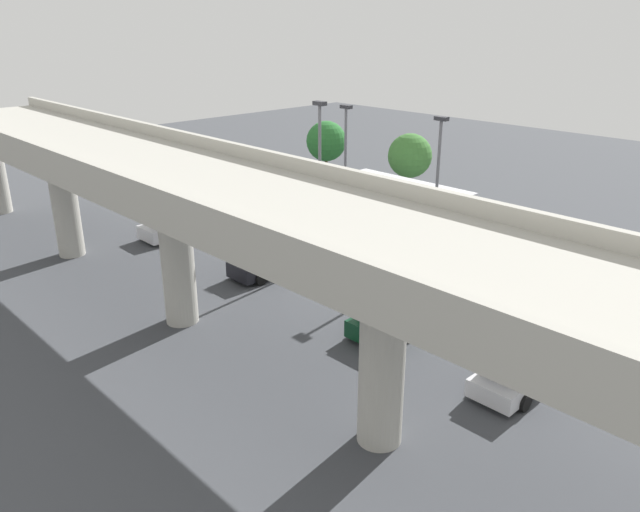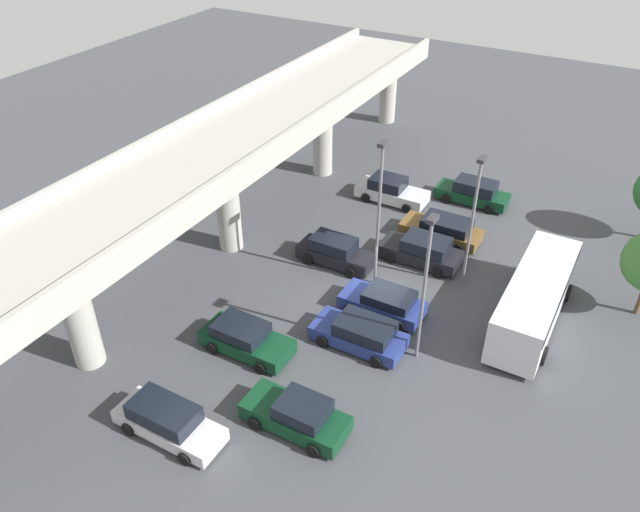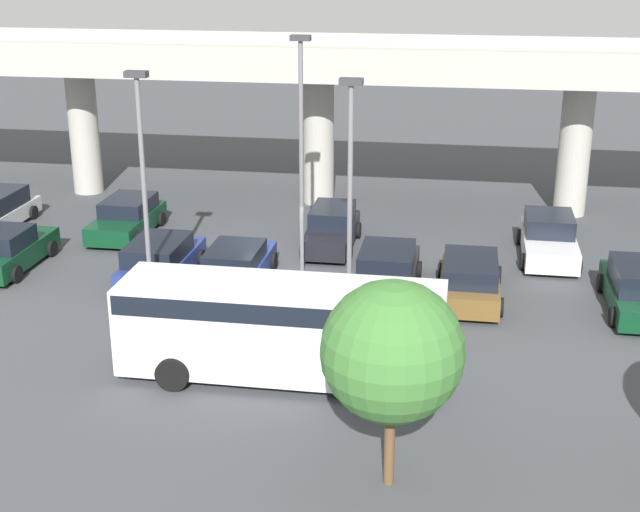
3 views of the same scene
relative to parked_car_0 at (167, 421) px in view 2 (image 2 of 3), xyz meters
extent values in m
plane|color=#424449|center=(12.82, -3.85, -0.74)|extent=(97.21, 97.21, 0.00)
cube|color=#ADAAA0|center=(12.82, 6.14, 5.69)|extent=(45.37, 6.42, 0.90)
cube|color=#ADAAA0|center=(12.82, 3.08, 6.41)|extent=(45.37, 0.30, 0.55)
cube|color=#ADAAA0|center=(12.82, 9.20, 6.41)|extent=(45.37, 0.30, 0.55)
cylinder|color=#ADAAA0|center=(1.48, 6.14, 2.25)|extent=(1.39, 1.39, 5.98)
cylinder|color=#ADAAA0|center=(12.82, 6.14, 2.25)|extent=(1.39, 1.39, 5.98)
cylinder|color=#ADAAA0|center=(24.16, 6.14, 2.25)|extent=(1.39, 1.39, 5.98)
cylinder|color=#ADAAA0|center=(35.51, 6.14, 2.25)|extent=(1.39, 1.39, 5.98)
cube|color=silver|center=(0.00, -0.07, -0.25)|extent=(1.74, 4.88, 0.65)
cube|color=black|center=(0.00, 0.11, 0.44)|extent=(1.60, 2.91, 0.74)
cylinder|color=black|center=(0.89, -1.58, -0.44)|extent=(0.22, 0.60, 0.60)
cylinder|color=black|center=(-0.89, -1.58, -0.44)|extent=(0.22, 0.60, 0.60)
cylinder|color=black|center=(0.89, 1.45, -0.44)|extent=(0.22, 0.60, 0.60)
cylinder|color=black|center=(-0.89, 1.45, -0.44)|extent=(0.22, 0.60, 0.60)
cube|color=#0C381E|center=(2.91, -4.43, -0.19)|extent=(1.86, 4.59, 0.75)
cube|color=black|center=(2.91, -4.82, 0.52)|extent=(1.71, 2.09, 0.66)
cylinder|color=black|center=(1.96, -3.01, -0.42)|extent=(0.22, 0.64, 0.64)
cylinder|color=black|center=(3.87, -3.01, -0.42)|extent=(0.22, 0.64, 0.64)
cylinder|color=black|center=(1.96, -5.85, -0.42)|extent=(0.22, 0.64, 0.64)
cylinder|color=black|center=(3.87, -5.85, -0.42)|extent=(0.22, 0.64, 0.64)
cube|color=#0C381E|center=(5.77, 0.03, -0.21)|extent=(1.93, 4.52, 0.72)
cube|color=black|center=(5.77, 0.36, 0.45)|extent=(1.78, 2.48, 0.61)
cylinder|color=black|center=(6.76, -1.37, -0.44)|extent=(0.22, 0.61, 0.61)
cylinder|color=black|center=(4.78, -1.37, -0.44)|extent=(0.22, 0.61, 0.61)
cylinder|color=black|center=(6.76, 1.43, -0.44)|extent=(0.22, 0.61, 0.61)
cylinder|color=black|center=(4.78, 1.43, -0.44)|extent=(0.22, 0.61, 0.61)
cube|color=navy|center=(8.82, -4.45, -0.24)|extent=(1.99, 4.64, 0.66)
cube|color=black|center=(8.82, -4.79, 0.42)|extent=(1.83, 2.75, 0.67)
cylinder|color=black|center=(7.81, -3.01, -0.44)|extent=(0.22, 0.61, 0.61)
cylinder|color=black|center=(9.84, -3.01, -0.44)|extent=(0.22, 0.61, 0.61)
cylinder|color=black|center=(7.81, -5.89, -0.44)|extent=(0.22, 0.61, 0.61)
cylinder|color=black|center=(9.84, -5.89, -0.44)|extent=(0.22, 0.61, 0.61)
cube|color=navy|center=(11.65, -4.43, -0.23)|extent=(1.93, 4.38, 0.66)
cube|color=black|center=(11.65, -4.80, 0.38)|extent=(1.78, 2.50, 0.56)
cylinder|color=black|center=(10.67, -3.08, -0.41)|extent=(0.22, 0.66, 0.66)
cylinder|color=black|center=(12.64, -3.08, -0.41)|extent=(0.22, 0.66, 0.66)
cylinder|color=black|center=(10.67, -5.79, -0.41)|extent=(0.22, 0.66, 0.66)
cylinder|color=black|center=(12.64, -5.79, -0.41)|extent=(0.22, 0.66, 0.66)
cube|color=black|center=(14.40, -0.22, -0.18)|extent=(1.71, 4.51, 0.76)
cube|color=black|center=(14.40, -0.03, 0.55)|extent=(1.58, 2.52, 0.71)
cylinder|color=black|center=(15.28, -1.61, -0.41)|extent=(0.22, 0.66, 0.66)
cylinder|color=black|center=(13.52, -1.61, -0.41)|extent=(0.22, 0.66, 0.66)
cylinder|color=black|center=(15.28, 1.18, -0.41)|extent=(0.22, 0.66, 0.66)
cylinder|color=black|center=(13.52, 1.18, -0.41)|extent=(0.22, 0.66, 0.66)
cube|color=black|center=(17.00, -4.40, -0.20)|extent=(1.97, 4.68, 0.75)
cube|color=black|center=(17.00, -4.71, 0.53)|extent=(1.82, 2.59, 0.72)
cylinder|color=black|center=(15.99, -2.95, -0.44)|extent=(0.22, 0.61, 0.61)
cylinder|color=black|center=(18.01, -2.95, -0.44)|extent=(0.22, 0.61, 0.61)
cylinder|color=black|center=(15.99, -5.85, -0.44)|extent=(0.22, 0.61, 0.61)
cylinder|color=black|center=(18.01, -5.85, -0.44)|extent=(0.22, 0.61, 0.61)
cube|color=brown|center=(19.84, -4.61, -0.21)|extent=(1.96, 4.85, 0.71)
cube|color=black|center=(19.84, -4.94, 0.45)|extent=(1.80, 2.88, 0.63)
cylinder|color=black|center=(18.83, -3.10, -0.42)|extent=(0.22, 0.65, 0.65)
cylinder|color=black|center=(20.84, -3.10, -0.42)|extent=(0.22, 0.65, 0.65)
cylinder|color=black|center=(18.83, -6.11, -0.42)|extent=(0.22, 0.65, 0.65)
cylinder|color=black|center=(20.84, -6.11, -0.42)|extent=(0.22, 0.65, 0.65)
cube|color=silver|center=(22.80, -0.04, -0.19)|extent=(1.94, 4.81, 0.76)
cube|color=black|center=(22.80, 0.31, 0.55)|extent=(1.79, 2.27, 0.72)
cylinder|color=black|center=(23.79, -1.53, -0.43)|extent=(0.22, 0.63, 0.63)
cylinder|color=black|center=(21.80, -1.53, -0.43)|extent=(0.22, 0.63, 0.63)
cylinder|color=black|center=(23.79, 1.46, -0.43)|extent=(0.22, 0.63, 0.63)
cylinder|color=black|center=(21.80, 1.46, -0.43)|extent=(0.22, 0.63, 0.63)
cube|color=#0C381E|center=(25.28, -4.83, -0.21)|extent=(1.79, 4.83, 0.71)
cube|color=black|center=(25.28, -5.00, 0.52)|extent=(1.65, 2.68, 0.75)
cylinder|color=black|center=(24.36, -3.33, -0.42)|extent=(0.22, 0.64, 0.64)
cylinder|color=black|center=(26.19, -3.33, -0.42)|extent=(0.22, 0.64, 0.64)
cylinder|color=black|center=(24.36, -6.32, -0.42)|extent=(0.22, 0.64, 0.64)
cylinder|color=black|center=(26.19, -6.32, -0.42)|extent=(0.22, 0.64, 0.64)
cube|color=silver|center=(14.71, -11.42, 0.76)|extent=(8.93, 2.45, 2.48)
cube|color=black|center=(14.71, -11.42, 1.64)|extent=(8.75, 2.50, 0.55)
cylinder|color=black|center=(11.94, -12.67, -0.27)|extent=(0.94, 0.29, 0.94)
cylinder|color=black|center=(11.94, -10.17, -0.27)|extent=(0.94, 0.29, 0.94)
cylinder|color=black|center=(17.48, -12.67, -0.27)|extent=(0.94, 0.29, 0.94)
cylinder|color=black|center=(17.48, -10.17, -0.27)|extent=(0.94, 0.29, 0.94)
cylinder|color=slate|center=(13.73, -3.04, 3.43)|extent=(0.16, 0.16, 8.34)
cube|color=#333338|center=(13.73, -3.04, 7.70)|extent=(0.70, 0.35, 0.20)
cylinder|color=slate|center=(9.44, -7.30, 3.07)|extent=(0.16, 0.16, 7.62)
cube|color=#333338|center=(9.44, -7.30, 6.98)|extent=(0.70, 0.35, 0.20)
cylinder|color=slate|center=(16.04, -7.34, 3.04)|extent=(0.16, 0.16, 7.56)
cube|color=#333338|center=(16.04, -7.34, 6.92)|extent=(0.70, 0.35, 0.20)
camera|label=1|loc=(-8.95, 18.72, 11.64)|focal=35.00mm
camera|label=2|loc=(-12.06, -14.09, 20.30)|focal=35.00mm
camera|label=3|loc=(19.43, -33.37, 10.83)|focal=50.00mm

